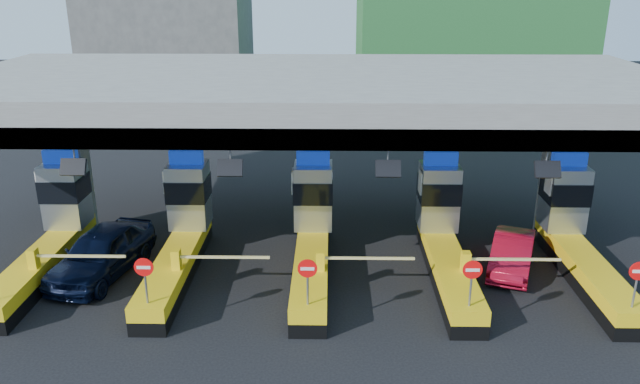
{
  "coord_description": "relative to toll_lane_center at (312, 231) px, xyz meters",
  "views": [
    {
      "loc": [
        0.68,
        -21.68,
        10.74
      ],
      "look_at": [
        0.3,
        0.0,
        3.08
      ],
      "focal_mm": 35.0,
      "sensor_mm": 36.0,
      "label": 1
    }
  ],
  "objects": [
    {
      "name": "ground",
      "position": [
        -0.0,
        -0.28,
        -1.4
      ],
      "size": [
        120.0,
        120.0,
        0.0
      ],
      "primitive_type": "plane",
      "color": "black",
      "rests_on": "ground"
    },
    {
      "name": "toll_canopy",
      "position": [
        -0.0,
        2.59,
        4.74
      ],
      "size": [
        28.0,
        12.09,
        7.0
      ],
      "color": "slate",
      "rests_on": "ground"
    },
    {
      "name": "toll_lane_far_left",
      "position": [
        -10.0,
        0.0,
        0.0
      ],
      "size": [
        4.43,
        8.0,
        4.16
      ],
      "color": "black",
      "rests_on": "ground"
    },
    {
      "name": "toll_lane_left",
      "position": [
        -5.0,
        0.0,
        0.0
      ],
      "size": [
        4.43,
        8.0,
        4.16
      ],
      "color": "black",
      "rests_on": "ground"
    },
    {
      "name": "toll_lane_center",
      "position": [
        0.0,
        0.0,
        0.0
      ],
      "size": [
        4.43,
        8.0,
        4.16
      ],
      "color": "black",
      "rests_on": "ground"
    },
    {
      "name": "toll_lane_right",
      "position": [
        5.0,
        0.0,
        0.0
      ],
      "size": [
        4.43,
        8.0,
        4.16
      ],
      "color": "black",
      "rests_on": "ground"
    },
    {
      "name": "toll_lane_far_right",
      "position": [
        10.0,
        0.0,
        0.0
      ],
      "size": [
        4.43,
        8.0,
        4.16
      ],
      "color": "black",
      "rests_on": "ground"
    },
    {
      "name": "van",
      "position": [
        -7.83,
        -1.0,
        -0.5
      ],
      "size": [
        3.21,
        5.6,
        1.79
      ],
      "primitive_type": "imported",
      "rotation": [
        0.0,
        0.0,
        -0.22
      ],
      "color": "black",
      "rests_on": "ground"
    },
    {
      "name": "red_car",
      "position": [
        7.59,
        -0.34,
        -0.72
      ],
      "size": [
        2.77,
        4.37,
        1.36
      ],
      "primitive_type": "imported",
      "rotation": [
        0.0,
        0.0,
        -0.35
      ],
      "color": "maroon",
      "rests_on": "ground"
    }
  ]
}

